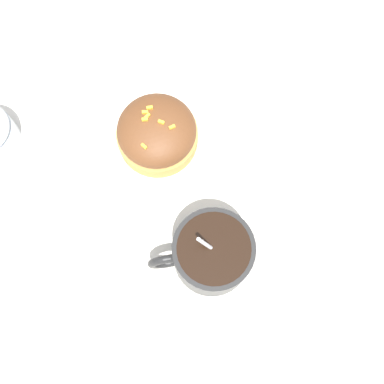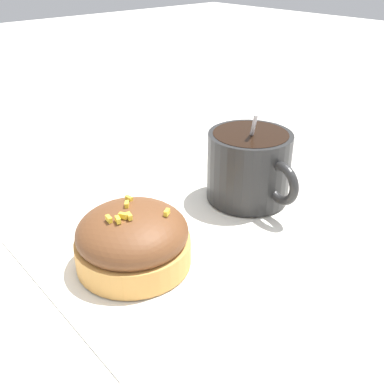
{
  "view_description": "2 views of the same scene",
  "coord_description": "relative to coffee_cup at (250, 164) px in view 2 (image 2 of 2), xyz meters",
  "views": [
    {
      "loc": [
        -0.15,
        0.04,
        0.62
      ],
      "look_at": [
        -0.01,
        -0.01,
        0.04
      ],
      "focal_mm": 50.0,
      "sensor_mm": 36.0,
      "label": 1
    },
    {
      "loc": [
        0.25,
        0.26,
        0.24
      ],
      "look_at": [
        0.0,
        -0.01,
        0.04
      ],
      "focal_mm": 42.0,
      "sensor_mm": 36.0,
      "label": 2
    }
  ],
  "objects": [
    {
      "name": "ground_plane",
      "position": [
        0.08,
        0.01,
        -0.04
      ],
      "size": [
        3.0,
        3.0,
        0.0
      ],
      "primitive_type": "plane",
      "color": "silver"
    },
    {
      "name": "paper_napkin",
      "position": [
        0.08,
        0.01,
        -0.04
      ],
      "size": [
        0.32,
        0.32,
        0.0
      ],
      "color": "white",
      "rests_on": "ground_plane"
    },
    {
      "name": "coffee_cup",
      "position": [
        0.0,
        0.0,
        0.0
      ],
      "size": [
        0.09,
        0.12,
        0.1
      ],
      "color": "black",
      "rests_on": "paper_napkin"
    },
    {
      "name": "frosted_pastry",
      "position": [
        0.16,
        0.01,
        -0.02
      ],
      "size": [
        0.1,
        0.1,
        0.06
      ],
      "color": "#D19347",
      "rests_on": "paper_napkin"
    }
  ]
}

